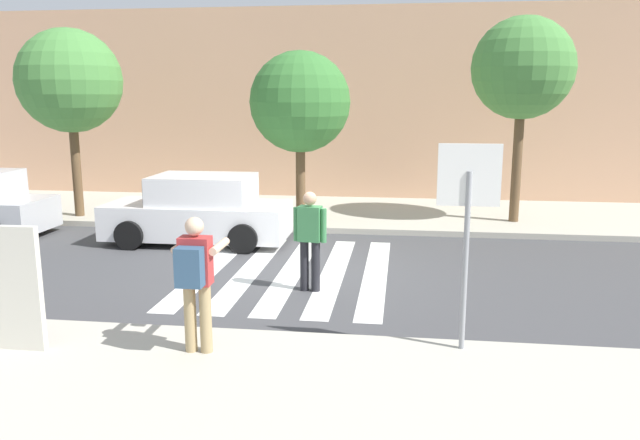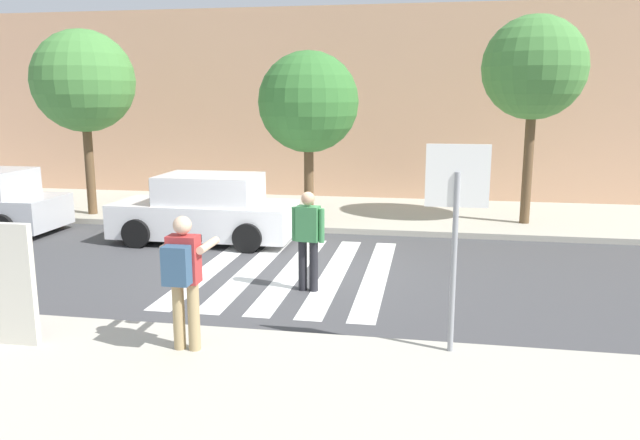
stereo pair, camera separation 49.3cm
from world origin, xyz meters
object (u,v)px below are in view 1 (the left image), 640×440
parked_car_white (199,211)px  street_tree_west (70,81)px  stop_sign (468,202)px  street_tree_center (300,103)px  pedestrian_crossing (310,236)px  street_tree_east (523,69)px  advertising_board (1,288)px  photographer_with_backpack (195,273)px

parked_car_white → street_tree_west: (-4.01, 2.01, 2.94)m
parked_car_white → street_tree_west: 5.36m
stop_sign → street_tree_center: size_ratio=0.61×
pedestrian_crossing → street_tree_center: (-1.03, 5.28, 2.16)m
street_tree_center → street_tree_east: (5.41, 0.72, 0.81)m
parked_car_white → advertising_board: 6.54m
street_tree_west → street_tree_center: street_tree_west is taller
street_tree_center → advertising_board: 9.17m
parked_car_white → street_tree_center: 3.74m
stop_sign → photographer_with_backpack: bearing=-170.1°
stop_sign → parked_car_white: bearing=132.9°
pedestrian_crossing → advertising_board: bearing=-136.2°
pedestrian_crossing → street_tree_center: street_tree_center is taller
photographer_with_backpack → street_tree_center: street_tree_center is taller
photographer_with_backpack → street_tree_east: bearing=59.6°
pedestrian_crossing → parked_car_white: 4.43m
photographer_with_backpack → street_tree_west: size_ratio=0.35×
parked_car_white → advertising_board: bearing=-93.6°
stop_sign → street_tree_center: (-3.36, 7.81, 1.10)m
street_tree_west → parked_car_white: bearing=-26.6°
parked_car_white → street_tree_east: 8.54m
photographer_with_backpack → street_tree_east: size_ratio=0.34×
photographer_with_backpack → pedestrian_crossing: photographer_with_backpack is taller
stop_sign → advertising_board: stop_sign is taller
street_tree_east → parked_car_white: bearing=-159.5°
street_tree_center → advertising_board: street_tree_center is taller
street_tree_east → advertising_board: (-7.82, -9.29, -3.00)m
pedestrian_crossing → street_tree_east: street_tree_east is taller
stop_sign → street_tree_east: (2.05, 8.53, 1.91)m
photographer_with_backpack → advertising_board: bearing=-175.6°
parked_car_white → street_tree_west: street_tree_west is taller
street_tree_center → advertising_board: (-2.41, -8.57, -2.19)m
street_tree_center → street_tree_west: bearing=-179.7°
stop_sign → street_tree_west: size_ratio=0.53×
stop_sign → parked_car_white: 7.98m
advertising_board → stop_sign: bearing=7.5°
street_tree_east → advertising_board: size_ratio=3.17×
street_tree_west → street_tree_east: street_tree_east is taller
street_tree_center → street_tree_east: bearing=7.6°
stop_sign → pedestrian_crossing: (-2.33, 2.53, -1.06)m
pedestrian_crossing → photographer_with_backpack: bearing=-107.1°
street_tree_center → street_tree_east: size_ratio=0.84×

